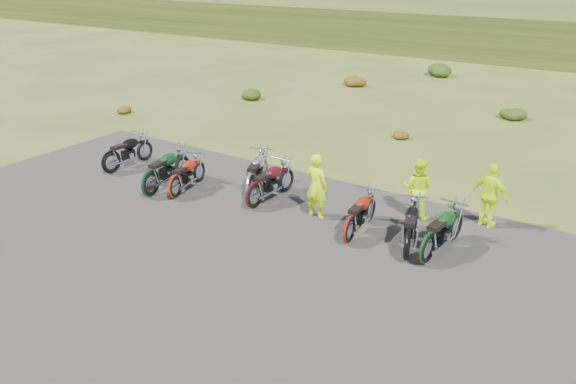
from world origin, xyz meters
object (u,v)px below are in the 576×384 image
Objects in this scene: motorcycle_3 at (251,199)px; person_middle at (316,187)px; motorcycle_0 at (113,174)px; motorcycle_7 at (426,264)px.

motorcycle_3 is 2.34m from person_middle.
motorcycle_3 is 1.25× the size of person_middle.
motorcycle_3 is (4.94, 0.80, 0.00)m from motorcycle_0.
motorcycle_7 is 3.52m from person_middle.
person_middle reaches higher than motorcycle_0.
motorcycle_0 is 5.00m from motorcycle_3.
motorcycle_7 is (10.44, 0.05, 0.00)m from motorcycle_0.
motorcycle_3 is at bearing 4.34° from person_middle.
motorcycle_0 is 0.96× the size of motorcycle_3.
motorcycle_3 is 1.02× the size of motorcycle_7.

